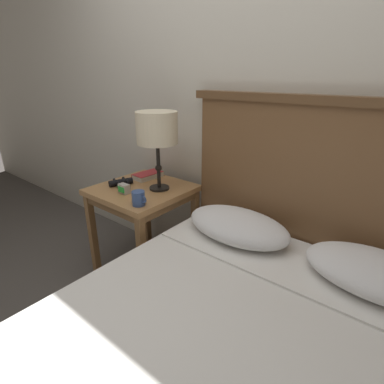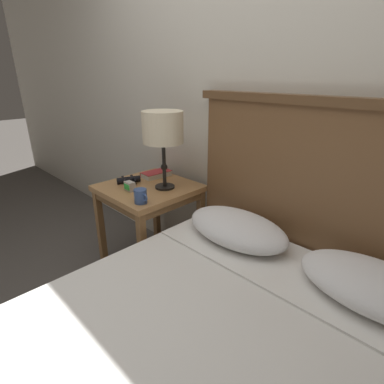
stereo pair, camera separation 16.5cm
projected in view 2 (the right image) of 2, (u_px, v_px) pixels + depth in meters
name	position (u px, v px, depth m)	size (l,w,h in m)	color
ground_plane	(119.00, 359.00, 1.55)	(20.00, 20.00, 0.00)	#514C47
wall_back	(247.00, 88.00, 1.72)	(8.00, 0.06, 2.60)	beige
nightstand	(149.00, 198.00, 2.07)	(0.58, 0.58, 0.66)	#AD7A47
bed	(214.00, 375.00, 1.15)	(1.59, 1.85, 1.28)	#4E3520
table_lamp	(163.00, 129.00, 1.86)	(0.26, 0.26, 0.50)	black
book_on_nightstand	(156.00, 174.00, 2.21)	(0.13, 0.22, 0.04)	silver
binoculars_pair	(129.00, 180.00, 2.08)	(0.16, 0.16, 0.05)	black
coffee_mug	(141.00, 196.00, 1.75)	(0.10, 0.08, 0.08)	#334C84
alarm_clock	(130.00, 186.00, 1.94)	(0.07, 0.05, 0.06)	#B7B2A8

